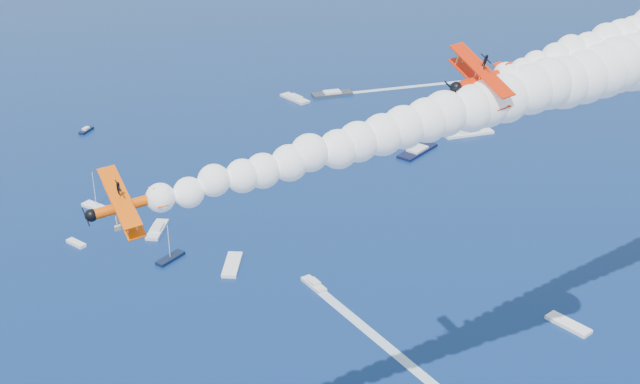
{
  "coord_description": "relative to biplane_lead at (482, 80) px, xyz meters",
  "views": [
    {
      "loc": [
        -8.42,
        -62.72,
        90.3
      ],
      "look_at": [
        -6.21,
        14.2,
        52.29
      ],
      "focal_mm": 47.82,
      "sensor_mm": 36.0,
      "label": 1
    }
  ],
  "objects": [
    {
      "name": "biplane_lead",
      "position": [
        0.0,
        0.0,
        0.0
      ],
      "size": [
        12.22,
        13.22,
        9.1
      ],
      "primitive_type": null,
      "rotation": [
        -0.39,
        0.07,
        3.68
      ],
      "color": "red"
    },
    {
      "name": "biplane_trail",
      "position": [
        -35.06,
        -18.16,
        -5.26
      ],
      "size": [
        10.28,
        11.43,
        7.65
      ],
      "primitive_type": null,
      "rotation": [
        -0.32,
        0.07,
        3.58
      ],
      "color": "#FC5505"
    },
    {
      "name": "smoke_trail_trail",
      "position": [
        -5.32,
        -4.08,
        -2.73
      ],
      "size": [
        68.95,
        55.41,
        11.93
      ],
      "primitive_type": null,
      "rotation": [
        0.0,
        0.0,
        3.58
      ],
      "color": "white"
    },
    {
      "name": "spectator_boats",
      "position": [
        -5.17,
        90.06,
        -60.57
      ],
      "size": [
        219.37,
        179.63,
        0.7
      ],
      "color": "#303741",
      "rests_on": "ground"
    },
    {
      "name": "boat_wakes",
      "position": [
        5.24,
        103.99,
        -60.89
      ],
      "size": [
        50.35,
        157.86,
        0.04
      ],
      "color": "white",
      "rests_on": "ground"
    }
  ]
}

